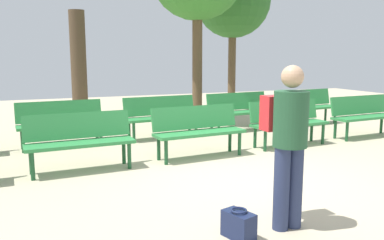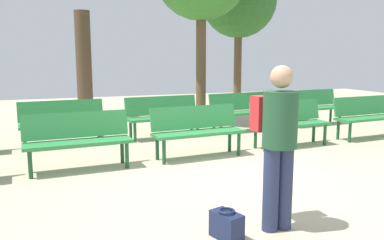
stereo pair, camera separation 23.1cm
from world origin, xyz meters
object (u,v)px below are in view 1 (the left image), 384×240
Objects in this scene: bench_r0_c1 at (80,138)px; bench_r0_c4 at (363,113)px; bench_r0_c2 at (198,128)px; bench_r1_c3 at (240,109)px; bench_r1_c1 at (61,121)px; visitor_with_backpack at (288,137)px; handbag at (239,225)px; tree_1 at (233,1)px; tree_2 at (79,65)px; bench_r0_c3 at (288,120)px; bench_r1_c2 at (162,114)px; bench_r1_c4 at (308,104)px.

bench_r0_c1 and bench_r0_c4 have the same top height.
bench_r0_c2 is 2.68m from bench_r1_c3.
bench_r0_c4 is at bearing -16.71° from bench_r1_c1.
bench_r1_c3 is at bearing -0.49° from bench_r1_c1.
bench_r0_c1 is 3.39m from visitor_with_backpack.
bench_r0_c1 is 4.52× the size of handbag.
bench_r1_c3 is 0.35× the size of tree_1.
bench_r1_c3 is (-2.13, 1.63, 0.00)m from bench_r0_c4.
tree_2 is 8.39m from handbag.
tree_1 is at bearing -115.21° from visitor_with_backpack.
bench_r0_c4 is at bearing -1.02° from bench_r0_c3.
bench_r0_c1 is 0.98× the size of visitor_with_backpack.
bench_r1_c2 is 4.82m from visitor_with_backpack.
tree_1 reaches higher than bench_r0_c2.
bench_r1_c2 is at bearing -93.54° from visitor_with_backpack.
bench_r1_c4 is 6.56m from visitor_with_backpack.
tree_2 is (-1.39, 5.21, 0.97)m from bench_r0_c2.
tree_1 is at bearing 63.15° from handbag.
bench_r1_c3 is 5.39m from visitor_with_backpack.
bench_r1_c1 is 2.06m from bench_r1_c2.
bench_r0_c2 is at bearing -42.27° from bench_r1_c1.
bench_r0_c1 is 5.43m from tree_2.
bench_r1_c2 is at bearing 88.04° from bench_r0_c2.
tree_2 is 1.79× the size of visitor_with_backpack.
bench_r0_c2 is 2.73m from bench_r1_c1.
visitor_with_backpack is at bearing -82.25° from tree_2.
bench_r0_c1 and bench_r1_c4 have the same top height.
bench_r0_c3 is (1.96, 0.18, 0.00)m from bench_r0_c2.
bench_r0_c2 is 5.48m from tree_2.
handbag is at bearing -116.85° from tree_1.
tree_1 is (5.69, 3.93, 2.97)m from bench_r1_c1.
handbag is (-4.74, -5.10, -0.37)m from bench_r1_c4.
bench_r0_c3 is at bearing -56.24° from tree_2.
bench_r1_c2 is (1.90, 1.91, 0.00)m from bench_r0_c1.
bench_r0_c1 is 8.50m from tree_1.
bench_r1_c3 is at bearing -114.60° from tree_1.
visitor_with_backpack is (-3.82, -8.61, -2.54)m from tree_1.
bench_r0_c4 is 7.34m from tree_2.
bench_r0_c2 is at bearing -75.01° from tree_2.
bench_r1_c3 is 5.03m from tree_1.
bench_r1_c3 is at bearing 61.56° from handbag.
bench_r0_c4 is 1.00× the size of bench_r1_c2.
visitor_with_backpack reaches higher than bench_r0_c1.
bench_r0_c2 is 0.99× the size of visitor_with_backpack.
bench_r1_c2 is 1.00× the size of bench_r1_c3.
tree_1 is 5.34m from tree_2.
tree_2 is at bearing -83.54° from visitor_with_backpack.
bench_r0_c1 reaches higher than handbag.
visitor_with_backpack is (-0.28, -2.99, 0.43)m from bench_r0_c2.
bench_r0_c4 is at bearing -85.22° from tree_1.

